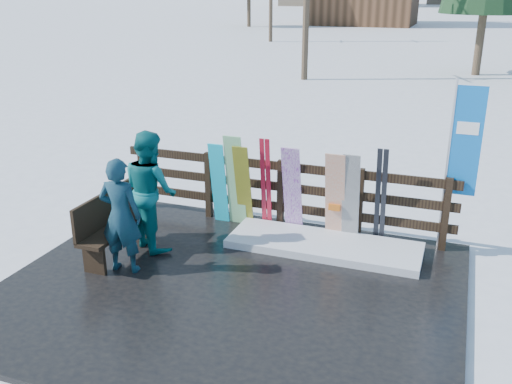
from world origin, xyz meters
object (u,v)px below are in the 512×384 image
at_px(bench, 112,223).
at_px(person_back, 151,190).
at_px(snowboard_5, 335,197).
at_px(rental_flag, 461,148).
at_px(snowboard_3, 292,190).
at_px(person_front, 121,216).
at_px(snowboard_4, 351,199).
at_px(snowboard_2, 243,186).
at_px(snowboard_1, 235,181).
at_px(snowboard_0, 219,184).

height_order(bench, person_back, person_back).
bearing_deg(snowboard_5, person_back, -155.52).
bearing_deg(rental_flag, snowboard_3, -173.68).
height_order(person_front, person_back, person_back).
xyz_separation_m(snowboard_4, person_front, (-2.79, -2.01, 0.10)).
bearing_deg(snowboard_2, snowboard_1, -180.00).
bearing_deg(snowboard_1, person_back, -127.57).
height_order(snowboard_1, snowboard_2, snowboard_1).
height_order(bench, snowboard_5, snowboard_5).
xyz_separation_m(snowboard_4, snowboard_5, (-0.24, 0.00, -0.00)).
distance_m(bench, snowboard_0, 1.93).
height_order(bench, snowboard_4, snowboard_4).
distance_m(person_front, person_back, 0.85).
height_order(snowboard_2, person_back, person_back).
relative_size(bench, snowboard_4, 1.02).
distance_m(snowboard_0, rental_flag, 3.82).
height_order(snowboard_1, snowboard_3, snowboard_1).
distance_m(snowboard_5, rental_flag, 1.98).
bearing_deg(snowboard_5, snowboard_1, -180.00).
bearing_deg(snowboard_0, snowboard_2, 0.00).
relative_size(bench, person_front, 0.91).
bearing_deg(snowboard_1, snowboard_5, 0.00).
bearing_deg(rental_flag, person_front, -151.97).
distance_m(rental_flag, person_back, 4.59).
xyz_separation_m(snowboard_3, person_front, (-1.86, -2.01, 0.08)).
bearing_deg(rental_flag, bench, -157.77).
xyz_separation_m(bench, snowboard_5, (2.95, 1.65, 0.21)).
bearing_deg(snowboard_4, snowboard_1, -180.00).
height_order(snowboard_1, rental_flag, rental_flag).
bearing_deg(bench, snowboard_4, 27.32).
xyz_separation_m(bench, snowboard_3, (2.26, 1.65, 0.23)).
xyz_separation_m(snowboard_1, person_back, (-0.90, -1.17, 0.13)).
distance_m(snowboard_0, snowboard_1, 0.31).
bearing_deg(snowboard_3, person_front, -132.64).
height_order(snowboard_1, snowboard_5, snowboard_1).
bearing_deg(snowboard_0, bench, -120.95).
distance_m(rental_flag, person_front, 4.92).
height_order(snowboard_3, person_back, person_back).
height_order(bench, snowboard_0, snowboard_0).
bearing_deg(snowboard_3, bench, -143.86).
bearing_deg(snowboard_2, snowboard_3, -0.00).
bearing_deg(snowboard_4, snowboard_3, -180.00).
xyz_separation_m(snowboard_0, snowboard_2, (0.43, 0.00, 0.00)).
distance_m(snowboard_3, person_back, 2.21).
height_order(snowboard_0, snowboard_3, snowboard_3).
height_order(bench, snowboard_1, snowboard_1).
bearing_deg(snowboard_5, snowboard_4, -0.00).
height_order(snowboard_5, person_back, person_back).
bearing_deg(snowboard_0, snowboard_3, 0.00).
xyz_separation_m(snowboard_2, person_back, (-1.03, -1.17, 0.20)).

